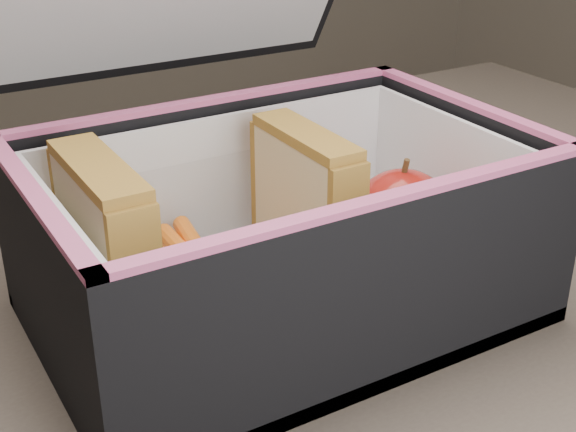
# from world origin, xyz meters

# --- Properties ---
(kitchen_table) EXTENTS (1.20, 0.80, 0.75)m
(kitchen_table) POSITION_xyz_m (0.00, 0.00, 0.66)
(kitchen_table) COLOR brown
(kitchen_table) RESTS_ON ground
(lunch_bag) EXTENTS (0.31, 0.31, 0.29)m
(lunch_bag) POSITION_xyz_m (0.03, -0.00, 0.82)
(lunch_bag) COLOR black
(lunch_bag) RESTS_ON kitchen_table
(plastic_tub) EXTENTS (0.18, 0.13, 0.07)m
(plastic_tub) POSITION_xyz_m (-0.02, 0.00, 0.80)
(plastic_tub) COLOR white
(plastic_tub) RESTS_ON lunch_bag
(sandwich_left) EXTENTS (0.03, 0.10, 0.11)m
(sandwich_left) POSITION_xyz_m (-0.09, 0.00, 0.82)
(sandwich_left) COLOR tan
(sandwich_left) RESTS_ON plastic_tub
(sandwich_right) EXTENTS (0.03, 0.09, 0.10)m
(sandwich_right) POSITION_xyz_m (0.05, 0.00, 0.82)
(sandwich_right) COLOR tan
(sandwich_right) RESTS_ON plastic_tub
(carrot_sticks) EXTENTS (0.05, 0.15, 0.03)m
(carrot_sticks) POSITION_xyz_m (-0.03, 0.00, 0.78)
(carrot_sticks) COLOR #E0590D
(carrot_sticks) RESTS_ON plastic_tub
(paper_napkin) EXTENTS (0.10, 0.11, 0.01)m
(paper_napkin) POSITION_xyz_m (0.11, -0.01, 0.77)
(paper_napkin) COLOR white
(paper_napkin) RESTS_ON lunch_bag
(red_apple) EXTENTS (0.07, 0.07, 0.07)m
(red_apple) POSITION_xyz_m (0.12, -0.02, 0.80)
(red_apple) COLOR maroon
(red_apple) RESTS_ON paper_napkin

